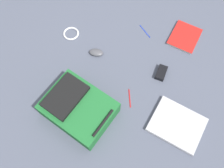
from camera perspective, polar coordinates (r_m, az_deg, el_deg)
The scene contains 9 objects.
ground_plane at distance 1.75m, azimuth 1.35°, elevation 0.26°, with size 3.94×3.94×0.00m, color #4C5160.
backpack at distance 1.62m, azimuth -7.94°, elevation -5.56°, with size 0.53×0.47×0.17m.
laptop at distance 1.69m, azimuth 14.92°, elevation -9.15°, with size 0.40×0.36×0.03m.
book_red at distance 2.02m, azimuth 16.60°, elevation 10.49°, with size 0.26×0.29×0.02m.
computer_mouse at distance 1.86m, azimuth -3.71°, elevation 7.37°, with size 0.06×0.11×0.03m, color #4C4C51.
cable_coil at distance 1.99m, azimuth -9.53°, elevation 11.54°, with size 0.12×0.12×0.01m, color silver.
power_brick at distance 1.80m, azimuth 11.41°, elevation 2.59°, with size 0.06×0.11×0.04m, color black.
pen_black at distance 2.00m, azimuth 7.71°, elevation 12.12°, with size 0.01×0.01×0.14m, color #1933B2.
pen_blue at distance 1.71m, azimuth 4.15°, elevation -3.30°, with size 0.01×0.01×0.14m, color red.
Camera 1 is at (-0.13, 0.72, 1.59)m, focal length 39.18 mm.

